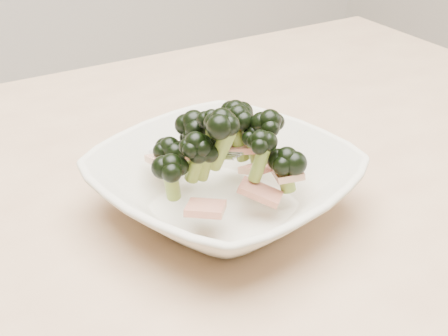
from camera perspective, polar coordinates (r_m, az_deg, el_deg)
The scene contains 2 objects.
dining_table at distance 0.76m, azimuth -3.07°, elevation -7.53°, with size 1.20×0.80×0.75m.
broccoli_dish at distance 0.63m, azimuth -0.03°, elevation -0.78°, with size 0.31×0.31×0.13m.
Camera 1 is at (-0.27, -0.54, 1.11)m, focal length 50.00 mm.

